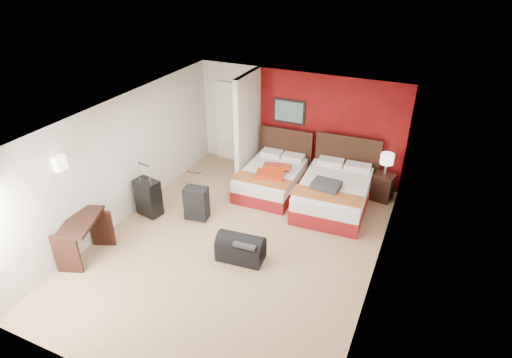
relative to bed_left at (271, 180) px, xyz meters
The scene contains 17 objects.
ground 2.12m from the bed_left, 84.95° to the right, with size 6.50×6.50×0.00m, color tan.
room_walls 1.71m from the bed_left, 150.93° to the right, with size 5.02×6.52×2.50m.
red_accent_panel 1.77m from the bed_left, 50.47° to the left, with size 3.50×0.04×2.50m, color maroon.
partition_wall 1.38m from the bed_left, 147.79° to the left, with size 0.12×1.20×2.50m, color silver.
entry_door 2.06m from the bed_left, 144.81° to the left, with size 0.82×0.06×2.05m, color silver.
bed_left is the anchor object (origin of this frame).
bed_right 1.48m from the bed_left, ahead, with size 1.39×1.99×0.60m, color silver.
red_suitcase_open 0.35m from the bed_left, 45.00° to the right, with size 0.60×0.83×0.10m, color red.
jacket_bundle 1.49m from the bed_left, 16.19° to the right, with size 0.56×0.45×0.13m, color #3B3C40.
nightstand 2.47m from the bed_left, 16.01° to the left, with size 0.42×0.42×0.59m, color black.
table_lamp 2.54m from the bed_left, 16.01° to the left, with size 0.28×0.28×0.51m, color white.
suitcase_black 2.74m from the bed_left, 134.74° to the right, with size 0.51×0.32×0.77m, color black.
suitcase_charcoal 1.92m from the bed_left, 119.18° to the right, with size 0.47×0.29×0.69m, color black.
suitcase_navy 2.76m from the bed_left, 135.01° to the right, with size 0.36×0.22×0.50m, color #111633.
duffel_bag 2.50m from the bed_left, 79.84° to the right, with size 0.83×0.44×0.42m, color black.
jacket_draped 2.59m from the bed_left, 76.75° to the right, with size 0.40×0.34×0.05m, color #323136.
desk 4.14m from the bed_left, 120.18° to the right, with size 0.49×0.98×0.82m, color black.
Camera 1 is at (2.98, -5.73, 4.96)m, focal length 29.80 mm.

